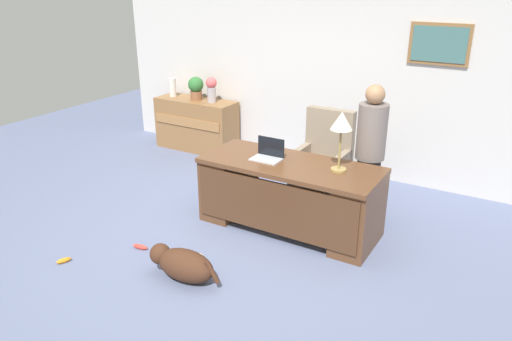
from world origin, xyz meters
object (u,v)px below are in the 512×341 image
at_px(dog_toy_bone, 140,247).
at_px(desk, 288,194).
at_px(armchair, 323,162).
at_px(potted_plant, 196,87).
at_px(credenza, 197,125).
at_px(dog_toy_ball, 199,258).
at_px(vase_with_flowers, 211,88).
at_px(laptop, 268,154).
at_px(vase_empty, 173,87).
at_px(dog_toy_plush, 64,260).
at_px(desk_lamp, 341,125).
at_px(person_standing, 370,154).
at_px(dog_lying, 182,264).

bearing_deg(dog_toy_bone, desk, 46.64).
xyz_separation_m(armchair, potted_plant, (-2.50, 0.77, 0.51)).
bearing_deg(desk, dog_toy_bone, -133.36).
xyz_separation_m(credenza, dog_toy_ball, (2.06, -2.71, -0.36)).
xyz_separation_m(vase_with_flowers, dog_toy_ball, (1.75, -2.71, -0.98)).
bearing_deg(credenza, laptop, -36.19).
height_order(laptop, dog_toy_ball, laptop).
relative_size(desk, vase_empty, 6.60).
relative_size(potted_plant, dog_toy_plush, 2.52).
xyz_separation_m(desk, credenza, (-2.49, 1.65, -0.02)).
distance_m(vase_empty, potted_plant, 0.47).
distance_m(armchair, desk_lamp, 1.20).
xyz_separation_m(desk_lamp, dog_toy_plush, (-2.09, -1.83, -1.23)).
bearing_deg(dog_toy_ball, vase_with_flowers, 122.76).
height_order(armchair, person_standing, person_standing).
relative_size(dog_lying, laptop, 2.36).
relative_size(person_standing, potted_plant, 4.36).
relative_size(credenza, dog_toy_ball, 13.88).
distance_m(person_standing, dog_toy_plush, 3.37).
bearing_deg(dog_lying, desk_lamp, 57.80).
relative_size(desk, dog_toy_plush, 13.53).
xyz_separation_m(laptop, vase_with_flowers, (-1.91, 1.63, 0.20)).
distance_m(potted_plant, dog_toy_ball, 3.53).
distance_m(dog_lying, dog_toy_ball, 0.32).
distance_m(armchair, dog_toy_plush, 3.11).
height_order(desk, person_standing, person_standing).
relative_size(person_standing, dog_toy_plush, 10.97).
bearing_deg(desk_lamp, vase_empty, 155.65).
distance_m(vase_with_flowers, dog_toy_ball, 3.37).
height_order(desk, potted_plant, potted_plant).
height_order(armchair, desk_lamp, desk_lamp).
bearing_deg(dog_toy_bone, armchair, 61.12).
bearing_deg(laptop, dog_toy_bone, -124.92).
bearing_deg(laptop, desk_lamp, 4.42).
bearing_deg(dog_lying, dog_toy_ball, 97.39).
bearing_deg(potted_plant, desk_lamp, -27.62).
distance_m(desk, armchair, 0.88).
bearing_deg(dog_toy_bone, dog_toy_ball, 9.31).
bearing_deg(dog_toy_plush, dog_lying, 18.22).
distance_m(desk, vase_with_flowers, 2.80).
bearing_deg(laptop, credenza, 143.81).
bearing_deg(dog_lying, laptop, 84.93).
xyz_separation_m(desk, vase_empty, (-2.94, 1.65, 0.53)).
height_order(armchair, dog_lying, armchair).
bearing_deg(person_standing, desk_lamp, -104.05).
bearing_deg(dog_toy_plush, credenza, 105.13).
distance_m(armchair, vase_with_flowers, 2.39).
bearing_deg(vase_with_flowers, person_standing, -19.45).
xyz_separation_m(desk_lamp, dog_toy_bone, (-1.62, -1.26, -1.23)).
bearing_deg(vase_empty, vase_with_flowers, 0.00).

